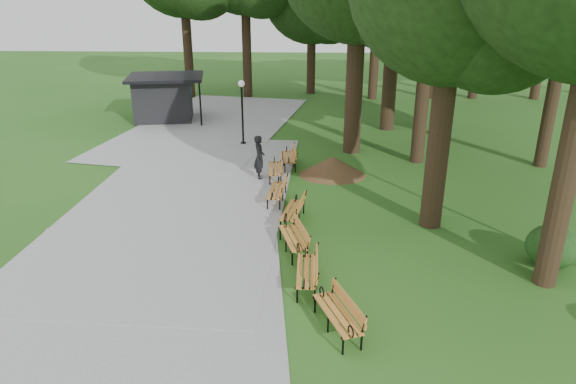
{
  "coord_description": "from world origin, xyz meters",
  "views": [
    {
      "loc": [
        0.87,
        -14.99,
        7.38
      ],
      "look_at": [
        0.15,
        0.93,
        1.1
      ],
      "focal_mm": 32.49,
      "sensor_mm": 36.0,
      "label": 1
    }
  ],
  "objects_px": {
    "person": "(259,157)",
    "bench_4": "(277,190)",
    "bench_1": "(307,271)",
    "bench_5": "(275,168)",
    "lamp_post": "(242,99)",
    "bench_0": "(337,314)",
    "bench_3": "(293,210)",
    "bench_6": "(289,157)",
    "kiosk": "(163,98)",
    "bench_2": "(293,238)",
    "dirt_mound": "(332,166)"
  },
  "relations": [
    {
      "from": "bench_2",
      "to": "bench_6",
      "type": "bearing_deg",
      "value": 167.91
    },
    {
      "from": "bench_5",
      "to": "bench_3",
      "type": "bearing_deg",
      "value": 7.87
    },
    {
      "from": "bench_3",
      "to": "bench_0",
      "type": "bearing_deg",
      "value": 22.04
    },
    {
      "from": "lamp_post",
      "to": "bench_5",
      "type": "bearing_deg",
      "value": -68.46
    },
    {
      "from": "lamp_post",
      "to": "bench_4",
      "type": "height_order",
      "value": "lamp_post"
    },
    {
      "from": "person",
      "to": "bench_3",
      "type": "distance_m",
      "value": 4.54
    },
    {
      "from": "kiosk",
      "to": "bench_0",
      "type": "distance_m",
      "value": 22.18
    },
    {
      "from": "person",
      "to": "kiosk",
      "type": "bearing_deg",
      "value": 18.64
    },
    {
      "from": "kiosk",
      "to": "bench_4",
      "type": "bearing_deg",
      "value": -68.76
    },
    {
      "from": "bench_1",
      "to": "bench_4",
      "type": "xyz_separation_m",
      "value": [
        -1.16,
        5.77,
        0.0
      ]
    },
    {
      "from": "bench_1",
      "to": "bench_5",
      "type": "bearing_deg",
      "value": -170.4
    },
    {
      "from": "lamp_post",
      "to": "bench_6",
      "type": "xyz_separation_m",
      "value": [
        2.45,
        -3.38,
        -1.86
      ]
    },
    {
      "from": "person",
      "to": "bench_5",
      "type": "height_order",
      "value": "person"
    },
    {
      "from": "bench_1",
      "to": "person",
      "type": "bearing_deg",
      "value": -166.02
    },
    {
      "from": "bench_1",
      "to": "bench_0",
      "type": "bearing_deg",
      "value": 20.89
    },
    {
      "from": "lamp_post",
      "to": "bench_3",
      "type": "height_order",
      "value": "lamp_post"
    },
    {
      "from": "bench_2",
      "to": "bench_4",
      "type": "relative_size",
      "value": 1.0
    },
    {
      "from": "bench_4",
      "to": "lamp_post",
      "type": "bearing_deg",
      "value": -159.19
    },
    {
      "from": "bench_6",
      "to": "bench_1",
      "type": "bearing_deg",
      "value": -0.82
    },
    {
      "from": "bench_1",
      "to": "bench_6",
      "type": "bearing_deg",
      "value": -174.69
    },
    {
      "from": "bench_5",
      "to": "bench_4",
      "type": "bearing_deg",
      "value": 1.55
    },
    {
      "from": "bench_1",
      "to": "bench_3",
      "type": "height_order",
      "value": "same"
    },
    {
      "from": "kiosk",
      "to": "bench_6",
      "type": "distance_m",
      "value": 11.42
    },
    {
      "from": "bench_1",
      "to": "bench_6",
      "type": "height_order",
      "value": "same"
    },
    {
      "from": "bench_6",
      "to": "lamp_post",
      "type": "bearing_deg",
      "value": -150.15
    },
    {
      "from": "bench_2",
      "to": "bench_5",
      "type": "distance_m",
      "value": 6.4
    },
    {
      "from": "dirt_mound",
      "to": "bench_4",
      "type": "height_order",
      "value": "bench_4"
    },
    {
      "from": "dirt_mound",
      "to": "bench_4",
      "type": "bearing_deg",
      "value": -125.47
    },
    {
      "from": "lamp_post",
      "to": "bench_2",
      "type": "relative_size",
      "value": 1.69
    },
    {
      "from": "lamp_post",
      "to": "bench_1",
      "type": "distance_m",
      "value": 13.76
    },
    {
      "from": "kiosk",
      "to": "bench_4",
      "type": "distance_m",
      "value": 14.52
    },
    {
      "from": "bench_3",
      "to": "dirt_mound",
      "type": "bearing_deg",
      "value": 172.85
    },
    {
      "from": "bench_3",
      "to": "lamp_post",
      "type": "bearing_deg",
      "value": -152.91
    },
    {
      "from": "bench_1",
      "to": "bench_3",
      "type": "relative_size",
      "value": 1.0
    },
    {
      "from": "bench_2",
      "to": "dirt_mound",
      "type": "bearing_deg",
      "value": 152.91
    },
    {
      "from": "dirt_mound",
      "to": "bench_0",
      "type": "distance_m",
      "value": 10.69
    },
    {
      "from": "dirt_mound",
      "to": "bench_1",
      "type": "distance_m",
      "value": 8.83
    },
    {
      "from": "lamp_post",
      "to": "bench_3",
      "type": "bearing_deg",
      "value": -73.03
    },
    {
      "from": "bench_5",
      "to": "bench_6",
      "type": "relative_size",
      "value": 1.0
    },
    {
      "from": "person",
      "to": "bench_3",
      "type": "height_order",
      "value": "person"
    },
    {
      "from": "person",
      "to": "bench_4",
      "type": "height_order",
      "value": "person"
    },
    {
      "from": "bench_2",
      "to": "bench_5",
      "type": "bearing_deg",
      "value": 173.09
    },
    {
      "from": "person",
      "to": "kiosk",
      "type": "xyz_separation_m",
      "value": [
        -6.63,
        9.96,
        0.4
      ]
    },
    {
      "from": "dirt_mound",
      "to": "bench_1",
      "type": "xyz_separation_m",
      "value": [
        -0.98,
        -8.78,
        0.03
      ]
    },
    {
      "from": "lamp_post",
      "to": "bench_5",
      "type": "height_order",
      "value": "lamp_post"
    },
    {
      "from": "bench_3",
      "to": "bench_4",
      "type": "distance_m",
      "value": 1.92
    },
    {
      "from": "lamp_post",
      "to": "bench_0",
      "type": "distance_m",
      "value": 15.78
    },
    {
      "from": "bench_5",
      "to": "bench_6",
      "type": "distance_m",
      "value": 1.66
    },
    {
      "from": "bench_2",
      "to": "bench_5",
      "type": "xyz_separation_m",
      "value": [
        -0.96,
        6.33,
        0.0
      ]
    },
    {
      "from": "bench_0",
      "to": "bench_2",
      "type": "bearing_deg",
      "value": 175.39
    }
  ]
}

